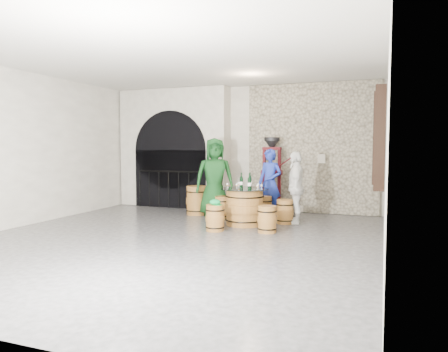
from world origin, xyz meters
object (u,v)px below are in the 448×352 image
at_px(barrel_table, 245,207).
at_px(person_white, 296,187).
at_px(wine_bottle_right, 250,182).
at_px(corking_press, 272,169).
at_px(person_green, 215,177).
at_px(barrel_stool_far, 264,208).
at_px(barrel_stool_near_left, 215,218).
at_px(wine_bottle_left, 241,182).
at_px(person_blue, 270,183).
at_px(barrel_stool_left, 223,208).
at_px(barrel_stool_right, 285,212).
at_px(barrel_stool_near_right, 267,219).
at_px(wine_bottle_center, 249,183).
at_px(side_barrel, 197,200).

height_order(barrel_table, person_white, person_white).
relative_size(wine_bottle_right, corking_press, 0.17).
xyz_separation_m(barrel_table, wine_bottle_right, (0.05, 0.20, 0.52)).
relative_size(person_green, person_white, 1.19).
bearing_deg(corking_press, barrel_stool_far, -80.99).
bearing_deg(barrel_stool_near_left, wine_bottle_left, 74.38).
bearing_deg(person_blue, wine_bottle_left, -93.12).
distance_m(person_blue, wine_bottle_right, 0.97).
relative_size(barrel_stool_left, person_white, 0.33).
bearing_deg(barrel_stool_right, person_blue, 126.60).
height_order(barrel_stool_near_right, person_green, person_green).
bearing_deg(person_blue, corking_press, 114.65).
xyz_separation_m(barrel_stool_far, person_blue, (0.06, 0.28, 0.54)).
bearing_deg(wine_bottle_center, person_green, 141.92).
xyz_separation_m(barrel_stool_near_left, side_barrel, (-1.17, 1.69, 0.09)).
height_order(barrel_stool_right, person_green, person_green).
xyz_separation_m(wine_bottle_left, corking_press, (0.24, 1.65, 0.19)).
relative_size(barrel_stool_right, person_white, 0.33).
height_order(barrel_stool_left, corking_press, corking_press).
relative_size(person_white, wine_bottle_right, 4.76).
bearing_deg(barrel_stool_far, wine_bottle_right, -101.06).
bearing_deg(barrel_stool_far, side_barrel, 179.19).
xyz_separation_m(barrel_stool_near_left, person_blue, (0.59, 1.95, 0.54)).
height_order(barrel_stool_far, wine_bottle_left, wine_bottle_left).
bearing_deg(barrel_stool_near_right, person_blue, 103.05).
bearing_deg(barrel_stool_left, side_barrel, 156.77).
xyz_separation_m(barrel_stool_left, wine_bottle_right, (0.75, -0.34, 0.65)).
relative_size(barrel_stool_near_right, barrel_stool_near_left, 1.00).
bearing_deg(barrel_stool_left, barrel_stool_near_right, -40.18).
distance_m(person_green, wine_bottle_right, 1.18).
xyz_separation_m(barrel_stool_left, wine_bottle_left, (0.60, -0.47, 0.65)).
distance_m(person_green, person_blue, 1.29).
relative_size(barrel_table, corking_press, 0.54).
bearing_deg(wine_bottle_right, barrel_table, -105.10).
xyz_separation_m(person_white, wine_bottle_center, (-0.82, -0.70, 0.13)).
bearing_deg(person_white, barrel_stool_left, -97.69).
relative_size(barrel_stool_near_right, wine_bottle_center, 1.58).
height_order(barrel_stool_far, barrel_stool_near_left, same).
relative_size(barrel_stool_far, person_white, 0.33).
height_order(barrel_table, barrel_stool_near_left, barrel_table).
bearing_deg(side_barrel, barrel_stool_near_left, -55.48).
bearing_deg(wine_bottle_right, wine_bottle_left, -139.12).
distance_m(barrel_stool_right, side_barrel, 2.31).
distance_m(barrel_stool_left, barrel_stool_right, 1.46).
height_order(barrel_stool_near_left, wine_bottle_right, wine_bottle_right).
relative_size(barrel_stool_left, person_blue, 0.32).
bearing_deg(barrel_stool_left, barrel_stool_right, -3.46).
height_order(barrel_stool_near_right, wine_bottle_left, wine_bottle_left).
relative_size(person_green, corking_press, 0.99).
bearing_deg(barrel_stool_near_left, barrel_stool_far, 72.52).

